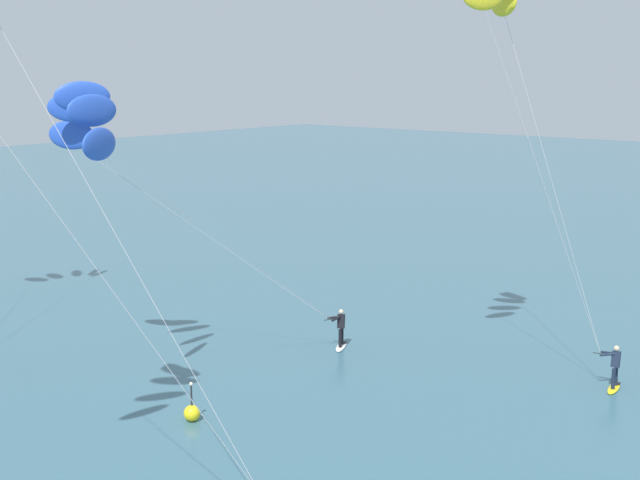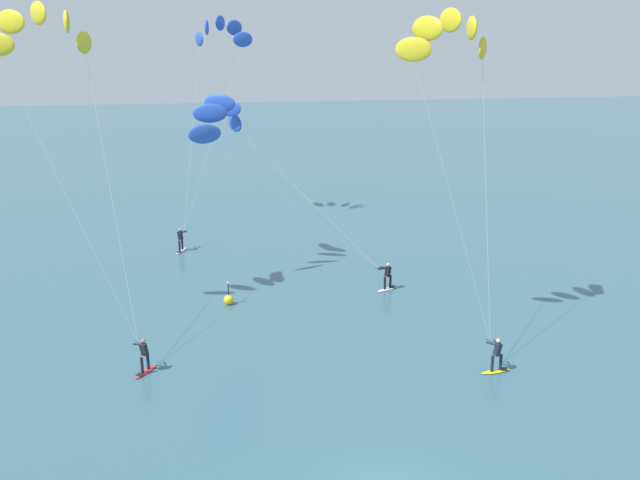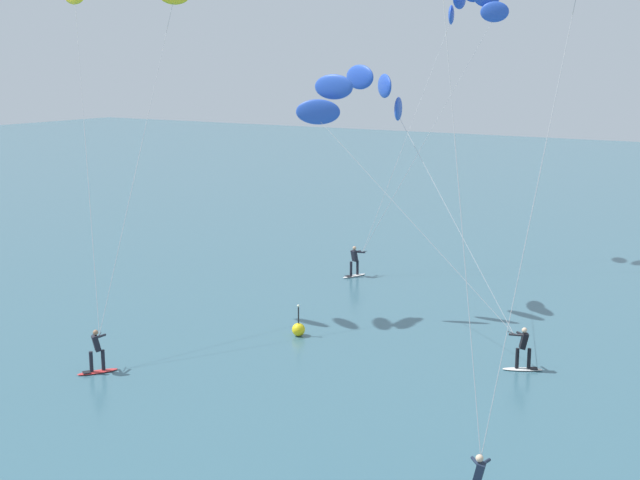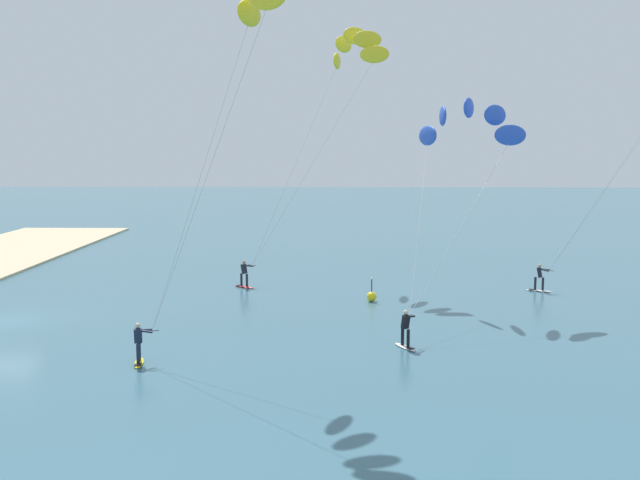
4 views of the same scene
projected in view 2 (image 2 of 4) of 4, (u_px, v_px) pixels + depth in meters
kitesurfer_nearshore at (44, 41)px, 34.21m from camera, size 7.81×9.72×16.34m
kitesurfer_mid_water at (452, 49)px, 32.81m from camera, size 5.03×6.49×16.02m
kitesurfer_far_out at (226, 122)px, 42.57m from camera, size 12.15×7.73×11.29m
kitesurfer_downwind at (219, 41)px, 52.59m from camera, size 6.18×9.43×15.75m
marker_buoy at (229, 299)px, 40.56m from camera, size 0.56×0.56×1.38m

